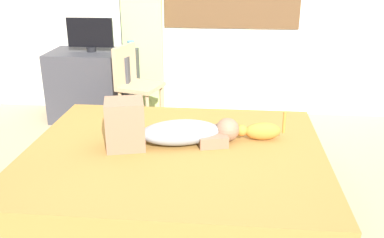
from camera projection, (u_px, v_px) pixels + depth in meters
ground_plane at (180, 214)px, 2.96m from camera, size 16.00×16.00×0.00m
bed at (175, 177)px, 3.01m from camera, size 2.11×1.77×0.43m
person_lying at (166, 129)px, 2.97m from camera, size 0.94×0.46×0.34m
cat at (260, 131)px, 3.07m from camera, size 0.36×0.15×0.21m
desk at (95, 85)px, 4.61m from camera, size 0.90×0.56×0.74m
tv_monitor at (90, 34)px, 4.41m from camera, size 0.48×0.10×0.35m
cup at (131, 45)px, 4.58m from camera, size 0.07×0.07×0.09m
chair_by_desk at (134, 81)px, 4.26m from camera, size 0.47×0.47×0.86m
curtain_left at (141, 2)px, 4.52m from camera, size 0.44×0.06×2.45m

